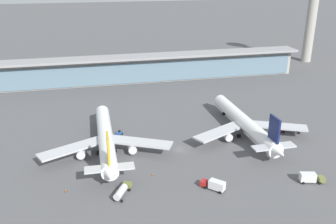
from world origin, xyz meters
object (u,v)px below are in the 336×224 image
(service_truck_on_taxiway_olive, at_px, (310,178))
(safety_cone_bravo, at_px, (113,176))
(service_truck_mid_apron_red, at_px, (291,128))
(safety_cone_delta, at_px, (108,174))
(service_truck_near_nose_blue, at_px, (119,133))
(control_tower, at_px, (312,12))
(safety_cone_alpha, at_px, (66,191))
(service_truck_by_tail_olive, at_px, (122,191))
(safety_cone_charlie, at_px, (153,175))
(airliner_left_stand, at_px, (106,139))
(service_truck_under_wing_red, at_px, (214,185))
(airliner_centre_stand, at_px, (245,123))

(service_truck_on_taxiway_olive, height_order, safety_cone_bravo, service_truck_on_taxiway_olive)
(service_truck_mid_apron_red, xyz_separation_m, safety_cone_delta, (-72.22, -15.99, -1.39))
(service_truck_near_nose_blue, relative_size, safety_cone_delta, 4.74)
(control_tower, relative_size, safety_cone_bravo, 85.02)
(safety_cone_alpha, bearing_deg, service_truck_by_tail_olive, -20.17)
(control_tower, xyz_separation_m, safety_cone_charlie, (-130.39, -122.63, -32.28))
(safety_cone_delta, bearing_deg, safety_cone_bravo, -41.81)
(airliner_left_stand, xyz_separation_m, safety_cone_alpha, (-13.39, -22.47, -4.65))
(service_truck_mid_apron_red, bearing_deg, service_truck_by_tail_olive, -157.88)
(safety_cone_bravo, bearing_deg, airliner_left_stand, 92.03)
(service_truck_under_wing_red, distance_m, service_truck_mid_apron_red, 52.89)
(service_truck_on_taxiway_olive, distance_m, safety_cone_alpha, 72.27)
(airliner_centre_stand, relative_size, service_truck_mid_apron_red, 6.76)
(safety_cone_delta, bearing_deg, service_truck_near_nose_blue, 76.97)
(service_truck_on_taxiway_olive, height_order, safety_cone_alpha, service_truck_on_taxiway_olive)
(safety_cone_alpha, distance_m, safety_cone_bravo, 14.90)
(control_tower, bearing_deg, service_truck_mid_apron_red, -124.78)
(service_truck_by_tail_olive, xyz_separation_m, safety_cone_delta, (-3.11, 12.10, -1.39))
(control_tower, distance_m, safety_cone_alpha, 203.26)
(airliner_left_stand, relative_size, service_truck_by_tail_olive, 6.87)
(airliner_centre_stand, distance_m, service_truck_near_nose_blue, 48.25)
(service_truck_under_wing_red, bearing_deg, airliner_left_stand, 132.50)
(service_truck_under_wing_red, distance_m, control_tower, 179.22)
(service_truck_near_nose_blue, height_order, service_truck_by_tail_olive, service_truck_by_tail_olive)
(airliner_centre_stand, distance_m, safety_cone_bravo, 55.65)
(service_truck_mid_apron_red, bearing_deg, control_tower, 55.22)
(safety_cone_delta, bearing_deg, service_truck_under_wing_red, -27.18)
(service_truck_near_nose_blue, xyz_separation_m, control_tower, (137.40, 91.01, 31.72))
(airliner_centre_stand, relative_size, service_truck_near_nose_blue, 17.79)
(control_tower, distance_m, safety_cone_delta, 189.69)
(airliner_left_stand, distance_m, service_truck_on_taxiway_olive, 67.29)
(service_truck_on_taxiway_olive, relative_size, safety_cone_bravo, 10.92)
(control_tower, bearing_deg, safety_cone_alpha, -141.26)
(service_truck_by_tail_olive, relative_size, safety_cone_delta, 12.29)
(service_truck_by_tail_olive, bearing_deg, control_tower, 43.01)
(control_tower, height_order, safety_cone_bravo, control_tower)
(safety_cone_charlie, bearing_deg, service_truck_mid_apron_red, 18.26)
(safety_cone_bravo, bearing_deg, safety_cone_charlie, -9.83)
(airliner_centre_stand, xyz_separation_m, safety_cone_delta, (-53.47, -17.86, -4.65))
(service_truck_on_taxiway_olive, bearing_deg, airliner_centre_stand, 98.35)
(airliner_left_stand, relative_size, control_tower, 0.99)
(service_truck_on_taxiway_olive, bearing_deg, control_tower, 58.16)
(airliner_centre_stand, distance_m, service_truck_mid_apron_red, 19.11)
(service_truck_on_taxiway_olive, bearing_deg, service_truck_near_nose_blue, 138.49)
(safety_cone_alpha, height_order, safety_cone_bravo, same)
(service_truck_by_tail_olive, relative_size, service_truck_on_taxiway_olive, 1.13)
(airliner_centre_stand, distance_m, safety_cone_charlie, 45.46)
(service_truck_under_wing_red, height_order, service_truck_on_taxiway_olive, same)
(service_truck_by_tail_olive, xyz_separation_m, safety_cone_alpha, (-15.70, 5.77, -1.39))
(airliner_centre_stand, xyz_separation_m, service_truck_on_taxiway_olive, (5.25, -35.80, -3.27))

